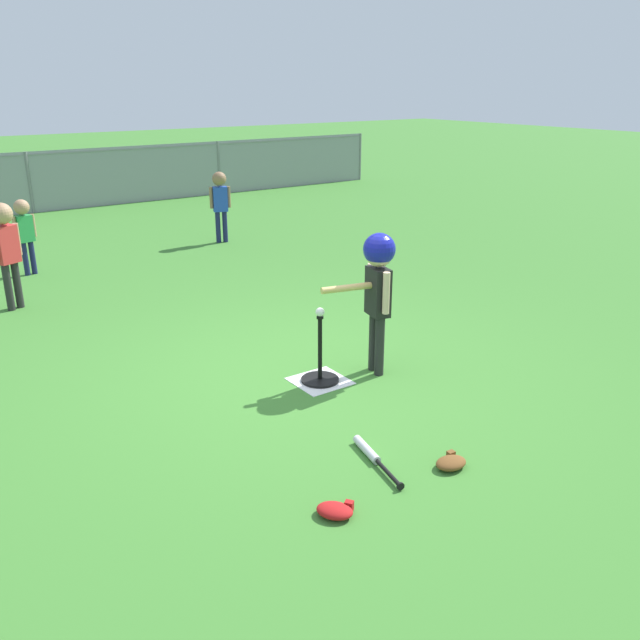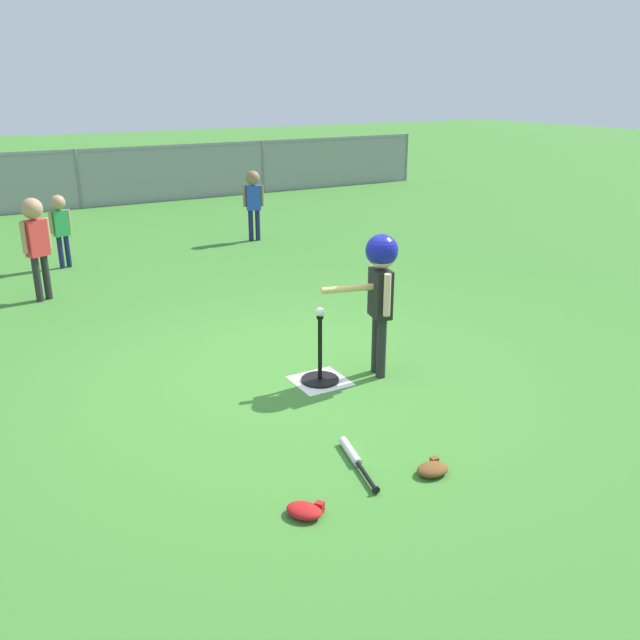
{
  "view_description": "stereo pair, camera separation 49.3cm",
  "coord_description": "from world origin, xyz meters",
  "px_view_note": "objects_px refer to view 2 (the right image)",
  "views": [
    {
      "loc": [
        -2.91,
        -4.41,
        2.4
      ],
      "look_at": [
        0.08,
        -0.19,
        0.55
      ],
      "focal_mm": 37.64,
      "sensor_mm": 36.0,
      "label": 1
    },
    {
      "loc": [
        -2.49,
        -4.68,
        2.4
      ],
      "look_at": [
        0.08,
        -0.19,
        0.55
      ],
      "focal_mm": 37.64,
      "sensor_mm": 36.0,
      "label": 2
    }
  ],
  "objects_px": {
    "batter_child": "(380,277)",
    "glove_near_bats": "(305,510)",
    "fielder_deep_left": "(253,196)",
    "fielder_near_right": "(60,221)",
    "spare_bat_silver": "(354,456)",
    "glove_by_plate": "(432,469)",
    "batting_tee": "(320,372)",
    "fielder_near_left": "(36,235)",
    "baseball_on_tee": "(320,312)"
  },
  "relations": [
    {
      "from": "batter_child",
      "to": "fielder_deep_left",
      "type": "relative_size",
      "value": 1.13
    },
    {
      "from": "baseball_on_tee",
      "to": "batter_child",
      "type": "xyz_separation_m",
      "value": [
        0.5,
        -0.12,
        0.26
      ]
    },
    {
      "from": "glove_near_bats",
      "to": "spare_bat_silver",
      "type": "bearing_deg",
      "value": 32.84
    },
    {
      "from": "fielder_near_left",
      "to": "fielder_deep_left",
      "type": "bearing_deg",
      "value": 25.26
    },
    {
      "from": "batting_tee",
      "to": "fielder_deep_left",
      "type": "bearing_deg",
      "value": 71.28
    },
    {
      "from": "batter_child",
      "to": "fielder_near_left",
      "type": "bearing_deg",
      "value": 120.71
    },
    {
      "from": "fielder_near_right",
      "to": "glove_by_plate",
      "type": "height_order",
      "value": "fielder_near_right"
    },
    {
      "from": "batting_tee",
      "to": "fielder_deep_left",
      "type": "xyz_separation_m",
      "value": [
        1.74,
        5.13,
        0.62
      ]
    },
    {
      "from": "fielder_near_right",
      "to": "glove_near_bats",
      "type": "xyz_separation_m",
      "value": [
        0.18,
        -6.47,
        -0.6
      ]
    },
    {
      "from": "batter_child",
      "to": "glove_by_plate",
      "type": "bearing_deg",
      "value": -111.43
    },
    {
      "from": "fielder_near_left",
      "to": "glove_near_bats",
      "type": "distance_m",
      "value": 5.19
    },
    {
      "from": "baseball_on_tee",
      "to": "spare_bat_silver",
      "type": "height_order",
      "value": "baseball_on_tee"
    },
    {
      "from": "batter_child",
      "to": "glove_by_plate",
      "type": "xyz_separation_m",
      "value": [
        -0.58,
        -1.47,
        -0.84
      ]
    },
    {
      "from": "spare_bat_silver",
      "to": "fielder_near_left",
      "type": "bearing_deg",
      "value": 104.62
    },
    {
      "from": "batter_child",
      "to": "glove_by_plate",
      "type": "distance_m",
      "value": 1.79
    },
    {
      "from": "fielder_near_right",
      "to": "glove_by_plate",
      "type": "distance_m",
      "value": 6.62
    },
    {
      "from": "fielder_deep_left",
      "to": "glove_near_bats",
      "type": "height_order",
      "value": "fielder_deep_left"
    },
    {
      "from": "glove_by_plate",
      "to": "batting_tee",
      "type": "bearing_deg",
      "value": 87.28
    },
    {
      "from": "batting_tee",
      "to": "spare_bat_silver",
      "type": "bearing_deg",
      "value": -109.67
    },
    {
      "from": "fielder_deep_left",
      "to": "spare_bat_silver",
      "type": "distance_m",
      "value": 6.73
    },
    {
      "from": "glove_by_plate",
      "to": "baseball_on_tee",
      "type": "bearing_deg",
      "value": 87.28
    },
    {
      "from": "fielder_near_right",
      "to": "fielder_near_left",
      "type": "distance_m",
      "value": 1.46
    },
    {
      "from": "fielder_near_left",
      "to": "glove_near_bats",
      "type": "bearing_deg",
      "value": -82.61
    },
    {
      "from": "baseball_on_tee",
      "to": "glove_near_bats",
      "type": "bearing_deg",
      "value": -122.5
    },
    {
      "from": "glove_by_plate",
      "to": "fielder_near_right",
      "type": "bearing_deg",
      "value": 99.66
    },
    {
      "from": "spare_bat_silver",
      "to": "fielder_near_right",
      "type": "bearing_deg",
      "value": 97.02
    },
    {
      "from": "baseball_on_tee",
      "to": "glove_near_bats",
      "type": "height_order",
      "value": "baseball_on_tee"
    },
    {
      "from": "batting_tee",
      "to": "fielder_deep_left",
      "type": "relative_size",
      "value": 0.53
    },
    {
      "from": "baseball_on_tee",
      "to": "fielder_near_left",
      "type": "relative_size",
      "value": 0.06
    },
    {
      "from": "batter_child",
      "to": "fielder_near_right",
      "type": "distance_m",
      "value": 5.3
    },
    {
      "from": "batter_child",
      "to": "spare_bat_silver",
      "type": "distance_m",
      "value": 1.66
    },
    {
      "from": "batting_tee",
      "to": "spare_bat_silver",
      "type": "distance_m",
      "value": 1.28
    },
    {
      "from": "fielder_deep_left",
      "to": "fielder_near_right",
      "type": "distance_m",
      "value": 2.93
    },
    {
      "from": "batting_tee",
      "to": "fielder_near_left",
      "type": "height_order",
      "value": "fielder_near_left"
    },
    {
      "from": "spare_bat_silver",
      "to": "batting_tee",
      "type": "bearing_deg",
      "value": 70.33
    },
    {
      "from": "fielder_deep_left",
      "to": "batting_tee",
      "type": "bearing_deg",
      "value": -108.72
    },
    {
      "from": "batting_tee",
      "to": "glove_near_bats",
      "type": "bearing_deg",
      "value": -122.5
    },
    {
      "from": "spare_bat_silver",
      "to": "batter_child",
      "type": "bearing_deg",
      "value": 49.26
    },
    {
      "from": "batting_tee",
      "to": "batter_child",
      "type": "relative_size",
      "value": 0.47
    },
    {
      "from": "batting_tee",
      "to": "fielder_near_right",
      "type": "relative_size",
      "value": 0.59
    },
    {
      "from": "baseball_on_tee",
      "to": "fielder_deep_left",
      "type": "height_order",
      "value": "fielder_deep_left"
    },
    {
      "from": "baseball_on_tee",
      "to": "fielder_near_right",
      "type": "distance_m",
      "value": 5.04
    },
    {
      "from": "fielder_deep_left",
      "to": "fielder_near_left",
      "type": "distance_m",
      "value": 3.76
    },
    {
      "from": "glove_near_bats",
      "to": "batter_child",
      "type": "bearing_deg",
      "value": 43.98
    },
    {
      "from": "batter_child",
      "to": "glove_near_bats",
      "type": "height_order",
      "value": "batter_child"
    },
    {
      "from": "batter_child",
      "to": "spare_bat_silver",
      "type": "relative_size",
      "value": 1.93
    },
    {
      "from": "batter_child",
      "to": "fielder_near_left",
      "type": "distance_m",
      "value": 4.24
    },
    {
      "from": "glove_near_bats",
      "to": "batting_tee",
      "type": "bearing_deg",
      "value": 57.5
    },
    {
      "from": "spare_bat_silver",
      "to": "glove_near_bats",
      "type": "height_order",
      "value": "glove_near_bats"
    },
    {
      "from": "spare_bat_silver",
      "to": "glove_near_bats",
      "type": "bearing_deg",
      "value": -147.16
    }
  ]
}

